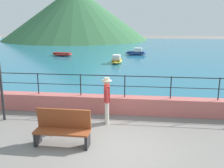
% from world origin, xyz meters
% --- Properties ---
extents(ground_plane, '(120.00, 120.00, 0.00)m').
position_xyz_m(ground_plane, '(0.00, 0.00, 0.00)').
color(ground_plane, slate).
extents(promenade_wall, '(20.00, 0.56, 0.70)m').
position_xyz_m(promenade_wall, '(0.00, 3.20, 0.35)').
color(promenade_wall, '#BC605B').
rests_on(promenade_wall, ground).
extents(railing, '(18.44, 0.04, 0.90)m').
position_xyz_m(railing, '(0.00, 3.20, 1.32)').
color(railing, black).
rests_on(railing, promenade_wall).
extents(lake_water, '(64.00, 44.32, 0.06)m').
position_xyz_m(lake_water, '(0.00, 25.84, 0.03)').
color(lake_water, '#236B89').
rests_on(lake_water, ground).
extents(hill_main, '(28.15, 28.15, 10.02)m').
position_xyz_m(hill_main, '(-12.75, 44.08, 5.01)').
color(hill_main, '#33663D').
rests_on(hill_main, ground).
extents(bench_main, '(1.71, 0.58, 1.13)m').
position_xyz_m(bench_main, '(-1.67, 0.14, 0.56)').
color(bench_main, brown).
rests_on(bench_main, ground).
extents(person_walking, '(0.38, 0.56, 1.75)m').
position_xyz_m(person_walking, '(-0.57, 2.01, 0.98)').
color(person_walking, beige).
rests_on(person_walking, ground).
extents(boat_0, '(2.42, 1.30, 0.36)m').
position_xyz_m(boat_0, '(-7.89, 19.66, 0.26)').
color(boat_0, red).
rests_on(boat_0, lake_water).
extents(boat_2, '(0.91, 2.31, 0.76)m').
position_xyz_m(boat_2, '(-1.66, 15.70, 0.33)').
color(boat_2, gold).
rests_on(boat_2, lake_water).
extents(boat_3, '(2.34, 1.00, 0.76)m').
position_xyz_m(boat_3, '(-0.13, 21.53, 0.33)').
color(boat_3, '#2D4C9E').
rests_on(boat_3, lake_water).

